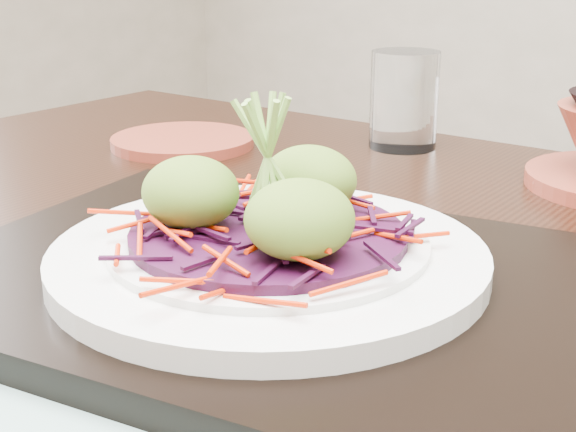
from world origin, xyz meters
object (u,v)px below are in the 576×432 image
Objects in this scene: white_plate at (269,255)px; terracotta_side_plate at (183,141)px; dining_table at (332,392)px; serving_tray at (269,282)px; water_glass at (404,100)px.

white_plate is 1.70× the size of terracotta_side_plate.
white_plate is at bearing -88.34° from dining_table.
serving_tray reaches higher than dining_table.
white_plate is at bearing -38.08° from terracotta_side_plate.
dining_table is 0.14m from serving_tray.
white_plate is at bearing -71.30° from water_glass.
dining_table is 0.39m from water_glass.
dining_table is 0.16m from white_plate.
water_glass is at bearing 36.35° from terracotta_side_plate.
dining_table is 11.94× the size of water_glass.
serving_tray is 1.54× the size of white_plate.
serving_tray is at bearing -88.34° from dining_table.
dining_table is 7.93× the size of terracotta_side_plate.
serving_tray is 0.43m from terracotta_side_plate.
water_glass reaches higher than serving_tray.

